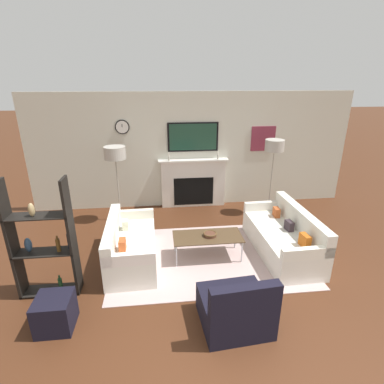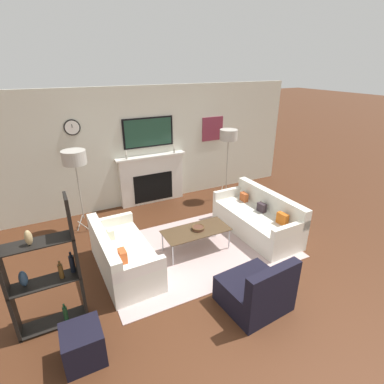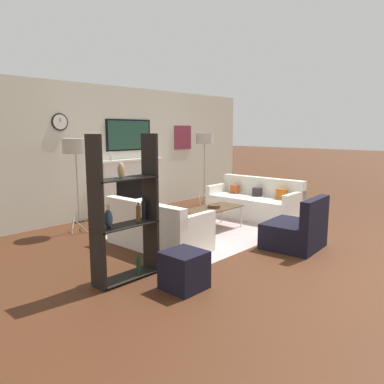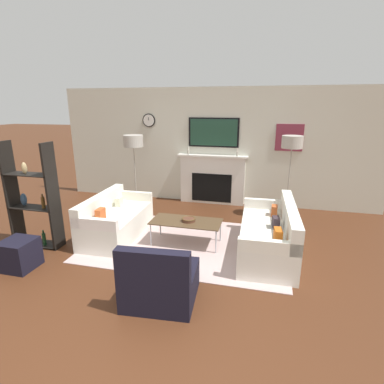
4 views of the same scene
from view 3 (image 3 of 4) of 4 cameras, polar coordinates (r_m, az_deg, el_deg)
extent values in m
plane|color=#482514|center=(5.69, 22.53, -9.75)|extent=(60.00, 60.00, 0.00)
cube|color=beige|center=(8.37, -9.73, 6.22)|extent=(7.57, 0.07, 2.70)
cube|color=silver|center=(8.36, -9.10, 0.84)|extent=(1.54, 0.16, 1.14)
cube|color=black|center=(8.32, -8.71, -0.36)|extent=(0.95, 0.01, 0.68)
cube|color=silver|center=(8.27, -9.12, 4.85)|extent=(1.66, 0.22, 0.04)
cylinder|color=#B2AD9E|center=(7.90, -12.30, 5.05)|extent=(0.04, 0.04, 0.10)
cylinder|color=white|center=(7.90, -12.32, 5.74)|extent=(0.03, 0.03, 0.09)
cylinder|color=#B2AD9E|center=(8.61, -5.99, 5.56)|extent=(0.04, 0.04, 0.10)
cylinder|color=white|center=(8.61, -6.00, 6.20)|extent=(0.03, 0.03, 0.09)
cube|color=black|center=(8.32, -9.60, 8.56)|extent=(1.18, 0.04, 0.67)
cube|color=#1E4233|center=(8.30, -9.52, 8.56)|extent=(1.10, 0.01, 0.60)
cylinder|color=black|center=(7.45, -19.50, 10.03)|extent=(0.32, 0.02, 0.32)
cylinder|color=silver|center=(7.44, -19.45, 10.04)|extent=(0.27, 0.00, 0.27)
cube|color=black|center=(7.44, -19.46, 10.31)|extent=(0.01, 0.00, 0.07)
cube|color=maroon|center=(9.45, -1.41, 8.32)|extent=(0.58, 0.02, 0.58)
cube|color=#BC9F9B|center=(6.84, 3.18, -5.79)|extent=(3.33, 2.21, 0.01)
cube|color=silver|center=(5.86, -5.06, -6.20)|extent=(0.82, 1.64, 0.45)
cube|color=silver|center=(5.57, -7.40, -3.07)|extent=(0.21, 1.62, 0.31)
cube|color=silver|center=(6.35, -9.87, -2.18)|extent=(0.78, 0.12, 0.18)
cube|color=silver|center=(5.28, 0.64, -4.41)|extent=(0.78, 0.12, 0.18)
cube|color=beige|center=(5.97, -8.28, -2.91)|extent=(0.11, 0.18, 0.17)
cube|color=#B95126|center=(5.46, -3.40, -3.91)|extent=(0.10, 0.19, 0.19)
cube|color=silver|center=(7.82, 9.34, -2.33)|extent=(0.87, 1.91, 0.44)
cube|color=silver|center=(8.03, 10.66, 0.88)|extent=(0.21, 1.89, 0.37)
cube|color=white|center=(7.34, 15.32, -0.84)|extent=(0.82, 0.12, 0.18)
cube|color=silver|center=(8.26, 4.14, 0.59)|extent=(0.82, 0.12, 0.18)
cube|color=#BE5A18|center=(7.60, 13.49, -0.32)|extent=(0.12, 0.22, 0.21)
cube|color=#34292E|center=(7.87, 9.88, 0.01)|extent=(0.12, 0.19, 0.17)
cube|color=#B05127|center=(8.17, 6.51, 0.45)|extent=(0.11, 0.18, 0.18)
cube|color=black|center=(6.03, 15.15, -6.34)|extent=(0.90, 0.85, 0.39)
cube|color=black|center=(5.82, 18.23, -2.94)|extent=(0.84, 0.21, 0.42)
cube|color=#4C3823|center=(6.72, 3.16, -2.52)|extent=(1.19, 0.55, 0.02)
cylinder|color=#B7B7BC|center=(6.21, 1.53, -5.48)|extent=(0.02, 0.02, 0.40)
cylinder|color=#B7B7BC|center=(7.06, 7.49, -3.73)|extent=(0.02, 0.02, 0.40)
cylinder|color=#B7B7BC|center=(6.52, -1.58, -4.76)|extent=(0.02, 0.02, 0.40)
cylinder|color=#B7B7BC|center=(7.33, 4.50, -3.19)|extent=(0.02, 0.02, 0.40)
cylinder|color=#543122|center=(6.75, 3.36, -2.19)|extent=(0.22, 0.22, 0.05)
torus|color=brown|center=(6.75, 3.36, -2.00)|extent=(0.23, 0.23, 0.02)
cylinder|color=#9E998E|center=(7.07, -16.19, -4.65)|extent=(0.09, 0.23, 0.26)
cylinder|color=#9E998E|center=(7.01, -17.67, -4.83)|extent=(0.17, 0.19, 0.26)
cylinder|color=#9E998E|center=(6.89, -16.50, -5.03)|extent=(0.23, 0.07, 0.26)
cylinder|color=#9E998E|center=(6.85, -17.06, 0.84)|extent=(0.02, 0.02, 1.15)
cylinder|color=#B2ADA3|center=(6.79, -17.35, 6.71)|extent=(0.44, 0.44, 0.26)
cylinder|color=#9E998E|center=(9.24, 2.14, -0.96)|extent=(0.09, 0.23, 0.28)
cylinder|color=#9E998E|center=(9.13, 1.18, -1.08)|extent=(0.17, 0.19, 0.28)
cylinder|color=#9E998E|center=(9.05, 2.28, -1.18)|extent=(0.23, 0.07, 0.28)
cylinder|color=#9E998E|center=(9.03, 1.90, 3.55)|extent=(0.02, 0.02, 1.21)
cylinder|color=#B2ADA3|center=(8.99, 1.92, 8.18)|extent=(0.41, 0.41, 0.24)
cube|color=black|center=(4.29, -14.40, -3.27)|extent=(0.04, 0.28, 1.76)
cube|color=black|center=(4.75, -6.36, -1.79)|extent=(0.04, 0.28, 1.76)
cube|color=black|center=(4.76, -9.87, -12.59)|extent=(0.83, 0.28, 0.02)
cube|color=black|center=(4.56, -10.10, -5.00)|extent=(0.83, 0.28, 0.01)
cube|color=black|center=(4.45, -10.31, 2.03)|extent=(0.83, 0.28, 0.02)
cylinder|color=black|center=(4.77, -7.34, -2.74)|extent=(0.06, 0.06, 0.23)
cylinder|color=black|center=(4.75, -7.37, -1.02)|extent=(0.03, 0.03, 0.06)
cylinder|color=#194223|center=(4.77, -8.17, -11.03)|extent=(0.06, 0.06, 0.21)
cylinder|color=#194223|center=(4.72, -8.20, -9.50)|extent=(0.03, 0.03, 0.05)
ellipsoid|color=#2F4A67|center=(4.43, -12.62, -3.98)|extent=(0.10, 0.10, 0.21)
cylinder|color=brown|center=(4.64, -8.17, -3.36)|extent=(0.06, 0.06, 0.19)
cylinder|color=brown|center=(4.62, -8.20, -1.90)|extent=(0.03, 0.03, 0.05)
ellipsoid|color=tan|center=(4.39, -10.75, 3.26)|extent=(0.08, 0.08, 0.19)
cube|color=black|center=(4.36, -1.19, -11.81)|extent=(0.44, 0.44, 0.44)
camera|label=1|loc=(4.46, 49.07, 21.40)|focal=28.00mm
camera|label=2|loc=(3.23, 43.70, 31.58)|focal=28.00mm
camera|label=4|loc=(6.34, 47.02, 11.07)|focal=28.00mm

